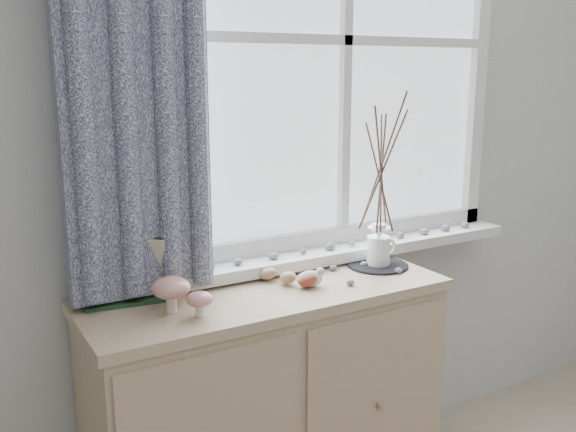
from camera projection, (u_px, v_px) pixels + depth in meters
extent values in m
cube|color=#B5B5B3|center=(271.00, 141.00, 2.26)|extent=(4.00, 0.04, 2.60)
cube|color=white|center=(343.00, 40.00, 2.32)|extent=(1.30, 0.01, 1.40)
cube|color=white|center=(351.00, 250.00, 2.43)|extent=(1.45, 0.16, 0.04)
cube|color=black|center=(130.00, 23.00, 1.81)|extent=(0.44, 0.06, 1.61)
cube|color=tan|center=(268.00, 413.00, 2.18)|extent=(1.17, 0.43, 0.81)
cube|color=tan|center=(267.00, 295.00, 2.08)|extent=(1.20, 0.45, 0.03)
cube|color=tan|center=(377.00, 420.00, 2.13)|extent=(0.55, 0.01, 0.75)
cylinder|color=white|center=(171.00, 300.00, 1.88)|extent=(0.03, 0.03, 0.07)
ellipsoid|color=#A61C05|center=(171.00, 288.00, 1.87)|extent=(0.12, 0.12, 0.06)
cylinder|color=white|center=(200.00, 308.00, 1.85)|extent=(0.03, 0.03, 0.05)
ellipsoid|color=#A61C05|center=(200.00, 299.00, 1.85)|extent=(0.08, 0.08, 0.04)
ellipsoid|color=tan|center=(288.00, 277.00, 2.12)|extent=(0.05, 0.04, 0.07)
ellipsoid|color=tan|center=(267.00, 274.00, 2.16)|extent=(0.05, 0.04, 0.07)
ellipsoid|color=maroon|center=(308.00, 280.00, 2.09)|extent=(0.05, 0.04, 0.07)
cylinder|color=black|center=(378.00, 265.00, 2.33)|extent=(0.22, 0.22, 0.01)
cylinder|color=white|center=(378.00, 251.00, 2.31)|extent=(0.09, 0.09, 0.10)
cone|color=white|center=(379.00, 232.00, 2.30)|extent=(0.08, 0.08, 0.04)
cylinder|color=white|center=(379.00, 227.00, 2.29)|extent=(0.05, 0.05, 0.02)
torus|color=white|center=(389.00, 247.00, 2.33)|extent=(0.06, 0.02, 0.06)
ellipsoid|color=gray|center=(350.00, 282.00, 2.12)|extent=(0.03, 0.03, 0.02)
ellipsoid|color=gray|center=(333.00, 268.00, 2.27)|extent=(0.03, 0.03, 0.02)
ellipsoid|color=gray|center=(398.00, 271.00, 2.24)|extent=(0.03, 0.03, 0.02)
ellipsoid|color=gray|center=(299.00, 270.00, 2.25)|extent=(0.03, 0.03, 0.02)
ellipsoid|color=gray|center=(364.00, 264.00, 2.31)|extent=(0.03, 0.03, 0.02)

